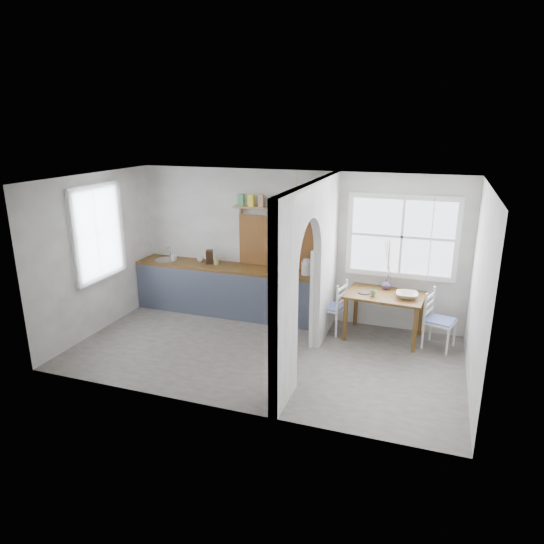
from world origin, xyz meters
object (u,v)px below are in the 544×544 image
(chair_left, at_px, (331,306))
(kettle, at_px, (306,267))
(dining_table, at_px, (383,316))
(chair_right, at_px, (440,320))
(vase, at_px, (386,284))

(chair_left, distance_m, kettle, 0.78)
(dining_table, relative_size, chair_left, 1.35)
(chair_left, distance_m, chair_right, 1.72)
(chair_left, relative_size, chair_right, 0.98)
(vase, bearing_deg, dining_table, -86.49)
(chair_left, bearing_deg, vase, 120.35)
(chair_left, bearing_deg, kettle, -95.68)
(chair_left, distance_m, vase, 0.97)
(dining_table, height_order, kettle, kettle)
(chair_left, height_order, vase, vase)
(chair_right, bearing_deg, vase, 85.00)
(dining_table, distance_m, vase, 0.52)
(dining_table, bearing_deg, kettle, 179.15)
(chair_right, height_order, kettle, kettle)
(chair_left, relative_size, vase, 5.46)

